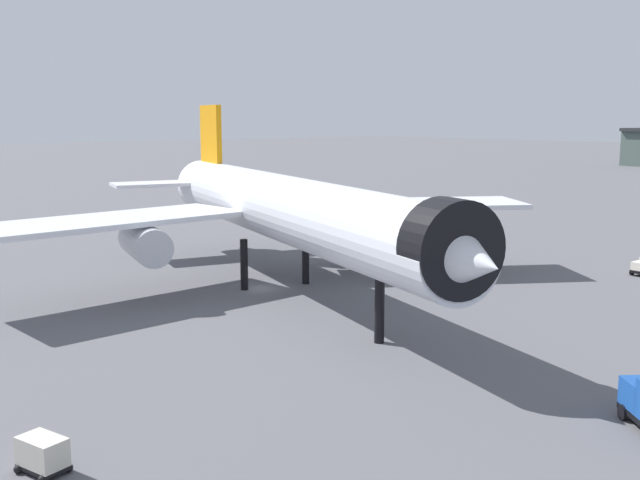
{
  "coord_description": "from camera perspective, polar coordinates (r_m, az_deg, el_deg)",
  "views": [
    {
      "loc": [
        61.61,
        -43.12,
        17.26
      ],
      "look_at": [
        10.75,
        -0.98,
        6.46
      ],
      "focal_mm": 42.29,
      "sensor_mm": 36.0,
      "label": 1
    }
  ],
  "objects": [
    {
      "name": "traffic_cone_wingtip",
      "position": [
        107.37,
        -14.3,
        -0.04
      ],
      "size": [
        0.64,
        0.64,
        0.8
      ],
      "primitive_type": "cone",
      "color": "#F2600C",
      "rests_on": "ground"
    },
    {
      "name": "baggage_cart_trailing",
      "position": [
        40.62,
        -20.26,
        -14.95
      ],
      "size": [
        2.72,
        2.41,
        1.82
      ],
      "rotation": [
        0.0,
        0.0,
        3.42
      ],
      "color": "black",
      "rests_on": "ground"
    },
    {
      "name": "airliner_near_gate",
      "position": [
        74.16,
        -2.71,
        2.3
      ],
      "size": [
        65.51,
        58.59,
        18.74
      ],
      "rotation": [
        0.0,
        0.0,
        -0.25
      ],
      "color": "silver",
      "rests_on": "ground"
    },
    {
      "name": "ground",
      "position": [
        77.15,
        -4.55,
        -3.67
      ],
      "size": [
        900.0,
        900.0,
        0.0
      ],
      "primitive_type": "plane",
      "color": "#56565B"
    }
  ]
}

